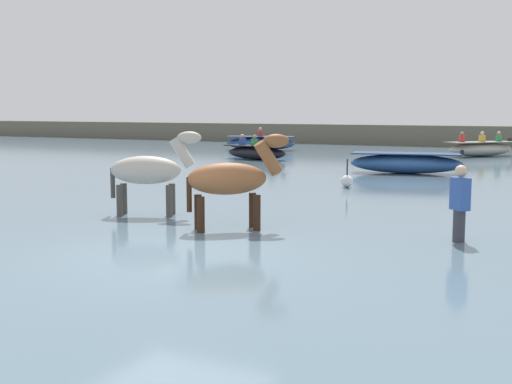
{
  "coord_description": "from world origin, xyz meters",
  "views": [
    {
      "loc": [
        5.64,
        -8.22,
        2.54
      ],
      "look_at": [
        -0.59,
        3.91,
        0.85
      ],
      "focal_mm": 46.83,
      "sensor_mm": 36.0,
      "label": 1
    }
  ],
  "objects_px": {
    "horse_lead_chestnut": "(232,181)",
    "boat_distant_west": "(406,163)",
    "person_wading_close": "(460,211)",
    "boat_far_offshore": "(256,152)",
    "boat_mid_outer": "(481,149)",
    "boat_mid_channel": "(261,143)",
    "horse_trailing_pinto": "(150,173)",
    "channel_buoy": "(347,181)"
  },
  "relations": [
    {
      "from": "horse_lead_chestnut",
      "to": "boat_distant_west",
      "type": "bearing_deg",
      "value": 89.8
    },
    {
      "from": "boat_distant_west",
      "to": "person_wading_close",
      "type": "bearing_deg",
      "value": -71.34
    },
    {
      "from": "boat_far_offshore",
      "to": "boat_mid_outer",
      "type": "height_order",
      "value": "boat_mid_outer"
    },
    {
      "from": "person_wading_close",
      "to": "boat_mid_channel",
      "type": "bearing_deg",
      "value": 124.29
    },
    {
      "from": "horse_trailing_pinto",
      "to": "boat_mid_outer",
      "type": "distance_m",
      "value": 21.72
    },
    {
      "from": "horse_trailing_pinto",
      "to": "boat_mid_outer",
      "type": "height_order",
      "value": "horse_trailing_pinto"
    },
    {
      "from": "horse_trailing_pinto",
      "to": "channel_buoy",
      "type": "distance_m",
      "value": 6.92
    },
    {
      "from": "boat_mid_channel",
      "to": "boat_distant_west",
      "type": "xyz_separation_m",
      "value": [
        10.41,
        -9.48,
        -0.03
      ]
    },
    {
      "from": "horse_trailing_pinto",
      "to": "channel_buoy",
      "type": "xyz_separation_m",
      "value": [
        1.98,
        6.6,
        -0.71
      ]
    },
    {
      "from": "boat_far_offshore",
      "to": "boat_mid_channel",
      "type": "height_order",
      "value": "boat_mid_channel"
    },
    {
      "from": "person_wading_close",
      "to": "channel_buoy",
      "type": "height_order",
      "value": "person_wading_close"
    },
    {
      "from": "horse_lead_chestnut",
      "to": "boat_far_offshore",
      "type": "height_order",
      "value": "horse_lead_chestnut"
    },
    {
      "from": "boat_distant_west",
      "to": "channel_buoy",
      "type": "bearing_deg",
      "value": -94.68
    },
    {
      "from": "horse_trailing_pinto",
      "to": "person_wading_close",
      "type": "bearing_deg",
      "value": 0.51
    },
    {
      "from": "horse_trailing_pinto",
      "to": "boat_distant_west",
      "type": "bearing_deg",
      "value": 78.29
    },
    {
      "from": "boat_far_offshore",
      "to": "horse_trailing_pinto",
      "type": "bearing_deg",
      "value": -70.97
    },
    {
      "from": "person_wading_close",
      "to": "channel_buoy",
      "type": "relative_size",
      "value": 2.04
    },
    {
      "from": "horse_trailing_pinto",
      "to": "person_wading_close",
      "type": "xyz_separation_m",
      "value": [
        6.26,
        0.06,
        -0.37
      ]
    },
    {
      "from": "horse_trailing_pinto",
      "to": "person_wading_close",
      "type": "relative_size",
      "value": 1.28
    },
    {
      "from": "boat_far_offshore",
      "to": "person_wading_close",
      "type": "height_order",
      "value": "person_wading_close"
    },
    {
      "from": "boat_far_offshore",
      "to": "boat_distant_west",
      "type": "height_order",
      "value": "boat_far_offshore"
    },
    {
      "from": "horse_lead_chestnut",
      "to": "boat_far_offshore",
      "type": "distance_m",
      "value": 17.26
    },
    {
      "from": "horse_lead_chestnut",
      "to": "boat_mid_outer",
      "type": "xyz_separation_m",
      "value": [
        1.0,
        22.16,
        -0.54
      ]
    },
    {
      "from": "boat_mid_channel",
      "to": "boat_mid_outer",
      "type": "bearing_deg",
      "value": 2.32
    },
    {
      "from": "boat_distant_west",
      "to": "boat_far_offshore",
      "type": "bearing_deg",
      "value": 156.03
    },
    {
      "from": "horse_lead_chestnut",
      "to": "person_wading_close",
      "type": "bearing_deg",
      "value": 11.01
    },
    {
      "from": "boat_far_offshore",
      "to": "boat_distant_west",
      "type": "bearing_deg",
      "value": -23.97
    },
    {
      "from": "channel_buoy",
      "to": "person_wading_close",
      "type": "bearing_deg",
      "value": -56.85
    },
    {
      "from": "boat_distant_west",
      "to": "boat_mid_channel",
      "type": "bearing_deg",
      "value": 137.67
    },
    {
      "from": "horse_trailing_pinto",
      "to": "boat_mid_channel",
      "type": "relative_size",
      "value": 0.53
    },
    {
      "from": "horse_lead_chestnut",
      "to": "channel_buoy",
      "type": "bearing_deg",
      "value": 92.81
    },
    {
      "from": "boat_distant_west",
      "to": "horse_lead_chestnut",
      "type": "bearing_deg",
      "value": -90.2
    },
    {
      "from": "boat_distant_west",
      "to": "channel_buoy",
      "type": "height_order",
      "value": "boat_distant_west"
    },
    {
      "from": "boat_distant_west",
      "to": "person_wading_close",
      "type": "height_order",
      "value": "person_wading_close"
    },
    {
      "from": "horse_trailing_pinto",
      "to": "boat_distant_west",
      "type": "distance_m",
      "value": 11.77
    },
    {
      "from": "boat_mid_channel",
      "to": "boat_mid_outer",
      "type": "distance_m",
      "value": 11.37
    },
    {
      "from": "boat_mid_channel",
      "to": "person_wading_close",
      "type": "distance_m",
      "value": 25.34
    },
    {
      "from": "horse_trailing_pinto",
      "to": "channel_buoy",
      "type": "relative_size",
      "value": 2.62
    },
    {
      "from": "boat_mid_channel",
      "to": "channel_buoy",
      "type": "xyz_separation_m",
      "value": [
        10.0,
        -14.4,
        -0.2
      ]
    },
    {
      "from": "horse_trailing_pinto",
      "to": "boat_far_offshore",
      "type": "height_order",
      "value": "horse_trailing_pinto"
    },
    {
      "from": "boat_mid_outer",
      "to": "boat_distant_west",
      "type": "bearing_deg",
      "value": -95.47
    },
    {
      "from": "horse_lead_chestnut",
      "to": "boat_mid_channel",
      "type": "distance_m",
      "value": 24.05
    }
  ]
}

